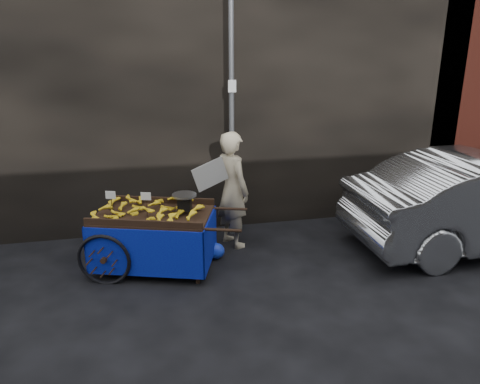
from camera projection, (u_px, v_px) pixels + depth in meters
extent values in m
plane|color=black|center=(229.00, 270.00, 6.53)|extent=(80.00, 80.00, 0.00)
cube|color=black|center=(142.00, 74.00, 7.96)|extent=(11.00, 2.00, 5.00)
cube|color=#591E14|center=(476.00, 69.00, 9.25)|extent=(3.00, 2.00, 5.00)
cylinder|color=slate|center=(232.00, 112.00, 7.17)|extent=(0.08, 0.08, 4.00)
cube|color=white|center=(232.00, 86.00, 6.99)|extent=(0.12, 0.02, 0.18)
cube|color=black|center=(153.00, 216.00, 6.39)|extent=(1.77, 1.40, 0.06)
cube|color=black|center=(162.00, 200.00, 6.79)|extent=(1.48, 0.52, 0.10)
cube|color=black|center=(143.00, 224.00, 5.94)|extent=(1.48, 0.52, 0.10)
cube|color=black|center=(197.00, 256.00, 6.07)|extent=(0.06, 0.06, 0.77)
cube|color=black|center=(207.00, 233.00, 6.81)|extent=(0.06, 0.06, 0.77)
cylinder|color=black|center=(223.00, 230.00, 5.92)|extent=(0.47, 0.19, 0.04)
cylinder|color=black|center=(230.00, 209.00, 6.65)|extent=(0.47, 0.19, 0.04)
torus|color=black|center=(104.00, 260.00, 6.08)|extent=(0.71, 0.27, 0.73)
torus|color=black|center=(130.00, 229.00, 7.07)|extent=(0.71, 0.27, 0.73)
cylinder|color=black|center=(118.00, 243.00, 6.58)|extent=(0.38, 1.05, 0.05)
cube|color=#080893|center=(144.00, 254.00, 6.02)|extent=(1.52, 0.51, 0.66)
cube|color=#080893|center=(164.00, 225.00, 6.96)|extent=(1.52, 0.51, 0.66)
cube|color=#080893|center=(100.00, 236.00, 6.57)|extent=(0.33, 0.96, 0.66)
cube|color=#080893|center=(210.00, 240.00, 6.41)|extent=(0.33, 0.96, 0.66)
cube|color=black|center=(185.00, 205.00, 6.34)|extent=(0.21, 0.18, 0.15)
cylinder|color=silver|center=(184.00, 195.00, 6.29)|extent=(0.42, 0.42, 0.03)
cube|color=white|center=(111.00, 195.00, 6.24)|extent=(0.13, 0.05, 0.11)
cube|color=white|center=(146.00, 196.00, 6.19)|extent=(0.13, 0.05, 0.11)
imported|color=tan|center=(232.00, 190.00, 7.09)|extent=(0.67, 0.78, 1.79)
cube|color=#BBBAB3|center=(210.00, 174.00, 6.78)|extent=(0.57, 0.16, 0.50)
ellipsoid|color=blue|center=(216.00, 251.00, 6.84)|extent=(0.27, 0.22, 0.24)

